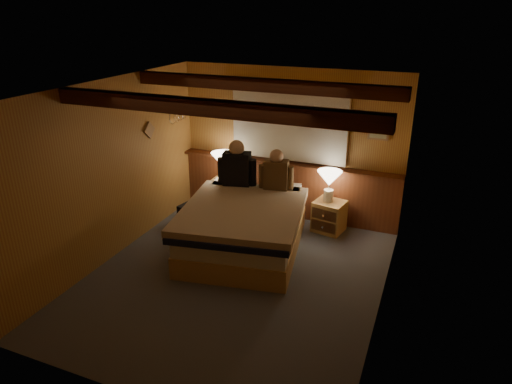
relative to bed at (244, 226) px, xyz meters
The scene contains 19 objects.
floor 0.82m from the bed, 75.27° to the right, with size 4.20×4.20×0.00m, color #4C505A.
ceiling 2.17m from the bed, 75.27° to the right, with size 4.20×4.20×0.00m, color #BC8446.
wall_back 1.63m from the bed, 82.26° to the left, with size 3.60×3.60×0.00m, color gold.
wall_left 1.95m from the bed, 156.05° to the right, with size 4.20×4.20×0.00m, color gold.
wall_right 2.27m from the bed, 19.80° to the right, with size 4.20×4.20×0.00m, color gold.
wall_front 2.94m from the bed, 86.18° to the right, with size 3.60×3.60×0.00m, color gold.
wainscot 1.34m from the bed, 81.88° to the left, with size 3.60×0.23×0.94m.
curtain_window 1.76m from the bed, 81.85° to the left, with size 2.18×0.09×1.11m.
ceiling_beams 2.04m from the bed, 71.61° to the right, with size 3.60×1.65×0.16m.
coat_rail 2.19m from the bed, 150.68° to the left, with size 0.05×0.55×0.24m.
framed_print 2.37m from the bed, 41.51° to the left, with size 0.30×0.04×0.25m.
bed is the anchor object (origin of this frame).
nightstand_left 1.31m from the bed, 127.79° to the left, with size 0.53×0.48×0.55m.
nightstand_right 1.41m from the bed, 46.51° to the left, with size 0.51×0.47×0.48m.
lamp_left 1.39m from the bed, 128.81° to the left, with size 0.39×0.39×0.51m.
lamp_right 1.47m from the bed, 48.03° to the left, with size 0.37×0.37×0.48m.
person_left 1.00m from the bed, 121.46° to the left, with size 0.59×0.32×0.73m.
person_right 0.96m from the bed, 74.74° to the left, with size 0.52×0.26×0.64m.
duffel_bag 1.10m from the bed, 157.95° to the left, with size 0.59×0.43×0.38m.
Camera 1 is at (2.14, -4.55, 3.24)m, focal length 32.00 mm.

